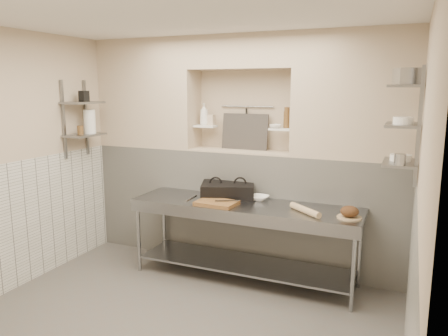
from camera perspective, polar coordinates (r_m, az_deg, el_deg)
The scene contains 48 objects.
floor at distance 4.39m, azimuth -6.57°, elevation -20.23°, with size 4.00×3.90×0.10m, color #55504B.
ceiling at distance 3.83m, azimuth -7.54°, elevation 20.35°, with size 4.00×3.90×0.10m, color silver.
wall_left at distance 5.19m, azimuth -26.97°, elevation 0.61°, with size 0.10×3.90×2.80m, color tan.
wall_right at distance 3.35m, azimuth 24.97°, elevation -4.14°, with size 0.10×3.90×2.80m, color tan.
wall_back at distance 5.65m, azimuth 3.26°, elevation 2.47°, with size 4.00×0.10×2.80m, color tan.
backwall_lower at distance 5.56m, azimuth 2.30°, elevation -5.02°, with size 4.00×0.40×1.40m, color silver.
alcove_sill at distance 5.41m, azimuth 2.35°, elevation 2.23°, with size 1.30×0.40×0.02m, color tan.
backwall_pillar_left at distance 5.96m, azimuth -9.74°, elevation 9.52°, with size 1.35×0.40×1.40m, color tan.
backwall_pillar_right at distance 5.04m, azimuth 16.81°, elevation 9.06°, with size 1.35×0.40×1.40m, color tan.
backwall_header at distance 5.37m, azimuth 2.45°, elevation 14.90°, with size 1.30×0.40×0.40m, color tan.
wainscot_left at distance 5.30m, azimuth -25.92°, elevation -6.90°, with size 0.02×3.90×1.40m, color silver.
wainscot_right at distance 3.58m, azimuth 23.08°, elevation -14.99°, with size 0.02×3.90×1.40m, color silver.
alcove_shelf_left at distance 5.58m, azimuth -2.45°, elevation 5.48°, with size 0.28×0.16×0.03m, color white.
alcove_shelf_right at distance 5.22m, azimuth 7.52°, elevation 5.05°, with size 0.28×0.16×0.03m, color white.
utensil_rail at distance 5.52m, azimuth 3.03°, elevation 8.02°, with size 0.02×0.02×0.70m, color gray.
hanging_steel at distance 5.51m, azimuth 2.94°, elevation 6.25°, with size 0.02×0.02×0.30m, color black.
splash_panel at distance 5.48m, azimuth 2.75°, elevation 4.75°, with size 0.60×0.02×0.45m, color #383330.
shelf_rail_left_a at distance 5.96m, azimuth -17.57°, elevation 6.29°, with size 0.03×0.03×0.95m, color slate.
shelf_rail_left_b at distance 5.67m, azimuth -20.22°, elevation 5.94°, with size 0.03×0.03×0.95m, color slate.
wall_shelf_left_lower at distance 5.74m, azimuth -17.74°, elevation 4.13°, with size 0.30×0.50×0.03m, color slate.
wall_shelf_left_upper at distance 5.71m, azimuth -17.96°, elevation 8.12°, with size 0.30×0.50×0.03m, color slate.
shelf_rail_right_a at distance 4.52m, azimuth 24.12°, elevation 5.29°, with size 0.03×0.03×1.05m, color slate.
shelf_rail_right_b at distance 4.12m, azimuth 24.16°, elevation 4.86°, with size 0.03×0.03×1.05m, color slate.
wall_shelf_right_lower at distance 4.36m, azimuth 22.02°, elevation 0.63°, with size 0.30×0.50×0.03m, color slate.
wall_shelf_right_mid at distance 4.32m, azimuth 22.34°, elevation 5.21°, with size 0.30×0.50×0.03m, color slate.
wall_shelf_right_upper at distance 4.30m, azimuth 22.67°, elevation 9.85°, with size 0.30×0.50×0.03m, color slate.
prep_table at distance 4.99m, azimuth 2.63°, elevation -7.57°, with size 2.60×0.70×0.90m.
panini_press at distance 5.20m, azimuth 0.50°, elevation -2.89°, with size 0.73×0.63×0.17m.
cutting_board at distance 4.87m, azimuth -0.97°, elevation -4.58°, with size 0.44×0.31×0.04m, color brown.
knife_blade at distance 4.86m, azimuth 0.41°, elevation -4.28°, with size 0.27×0.03×0.01m, color gray.
tongs at distance 4.93m, azimuth -4.32°, elevation -3.99°, with size 0.02×0.02×0.26m, color gray.
mixing_bowl at distance 5.08m, azimuth 4.61°, elevation -3.91°, with size 0.22×0.22×0.05m, color white.
rolling_pin at distance 4.62m, azimuth 10.54°, elevation -5.42°, with size 0.07×0.07×0.45m, color tan.
bread_board at distance 4.57m, azimuth 16.04°, elevation -6.21°, with size 0.25×0.25×0.01m, color tan.
bread_loaf at distance 4.55m, azimuth 16.08°, elevation -5.47°, with size 0.18×0.18×0.11m, color #4C2D19.
bottle_soap at distance 5.58m, azimuth -2.61°, elevation 7.03°, with size 0.11×0.11×0.28m, color white.
jar_alcove at distance 5.58m, azimuth -1.71°, elevation 6.30°, with size 0.09×0.09×0.13m, color tan.
bowl_alcove at distance 5.22m, azimuth 6.72°, elevation 5.44°, with size 0.14×0.14×0.04m, color white.
condiment_a at distance 5.23m, azimuth 8.07°, elevation 6.28°, with size 0.05×0.05×0.20m, color brown.
condiment_b at distance 5.22m, azimuth 8.19°, elevation 6.53°, with size 0.06×0.06×0.25m, color brown.
condiment_c at distance 5.18m, azimuth 8.97°, elevation 5.70°, with size 0.06×0.06×0.11m, color white.
jug_left at distance 5.81m, azimuth -17.15°, elevation 5.82°, with size 0.15×0.15×0.30m, color white.
jar_left at distance 5.68m, azimuth -18.25°, elevation 4.73°, with size 0.07×0.07×0.11m, color brown.
box_left_upper at distance 5.73m, azimuth -17.82°, elevation 8.92°, with size 0.10×0.10×0.13m, color black.
bowl_right at distance 4.40m, azimuth 22.07°, elevation 1.26°, with size 0.19×0.19×0.06m, color white.
canister_right at distance 4.14m, azimuth 22.00°, elevation 1.03°, with size 0.10×0.10×0.10m, color gray.
bowl_right_mid at distance 4.25m, azimuth 22.36°, elevation 5.75°, with size 0.18×0.18×0.07m, color white.
basket_right at distance 4.30m, azimuth 22.75°, elevation 10.98°, with size 0.19×0.23×0.15m, color gray.
Camera 1 is at (1.92, -3.25, 2.19)m, focal length 35.00 mm.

